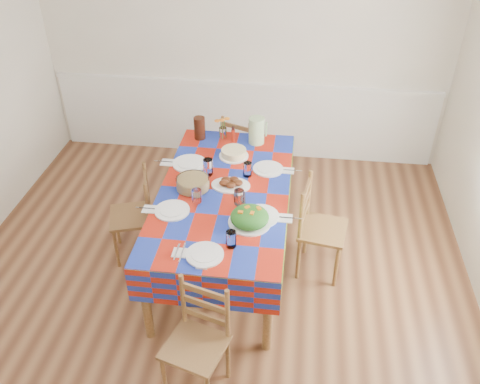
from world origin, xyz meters
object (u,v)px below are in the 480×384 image
object	(u,v)px
chair_near	(198,342)
chair_right	(318,229)
meat_platter	(231,183)
dining_table	(224,199)
tea_pitcher	(200,128)
chair_far	(242,151)
green_pitcher	(257,131)
chair_left	(135,215)

from	to	relation	value
chair_near	chair_right	size ratio (longest dim) A/B	0.96
meat_platter	chair_right	distance (m)	0.85
chair_near	meat_platter	bearing A→B (deg)	105.05
dining_table	tea_pitcher	size ratio (longest dim) A/B	9.17
meat_platter	chair_far	bearing A→B (deg)	92.79
meat_platter	tea_pitcher	xyz separation A→B (m)	(-0.41, 0.78, 0.08)
dining_table	green_pitcher	distance (m)	0.88
dining_table	tea_pitcher	distance (m)	0.94
green_pitcher	chair_near	world-z (taller)	green_pitcher
dining_table	chair_near	size ratio (longest dim) A/B	2.31
meat_platter	tea_pitcher	world-z (taller)	tea_pitcher
green_pitcher	chair_right	bearing A→B (deg)	-52.90
chair_near	chair_left	bearing A→B (deg)	139.02
dining_table	meat_platter	size ratio (longest dim) A/B	6.09
chair_near	chair_far	size ratio (longest dim) A/B	1.04
green_pitcher	tea_pitcher	world-z (taller)	green_pitcher
dining_table	chair_left	world-z (taller)	chair_left
meat_platter	chair_right	bearing A→B (deg)	-4.63
green_pitcher	chair_right	distance (m)	1.13
chair_left	chair_right	xyz separation A→B (m)	(1.62, -0.01, 0.02)
meat_platter	chair_left	size ratio (longest dim) A/B	0.38
chair_near	chair_far	bearing A→B (deg)	107.05
green_pitcher	chair_right	size ratio (longest dim) A/B	0.28
chair_far	chair_right	bearing A→B (deg)	144.20
green_pitcher	chair_far	world-z (taller)	green_pitcher
dining_table	chair_right	bearing A→B (deg)	0.50
chair_left	dining_table	bearing A→B (deg)	71.59
chair_near	chair_right	world-z (taller)	chair_right
chair_left	chair_right	world-z (taller)	chair_right
dining_table	chair_left	bearing A→B (deg)	179.15
meat_platter	chair_near	size ratio (longest dim) A/B	0.38
chair_far	chair_left	size ratio (longest dim) A/B	0.96
chair_near	chair_left	xyz separation A→B (m)	(-0.82, 1.29, -0.00)
chair_far	chair_right	size ratio (longest dim) A/B	0.92
green_pitcher	tea_pitcher	bearing A→B (deg)	178.40
meat_platter	chair_far	distance (m)	1.28
chair_right	meat_platter	bearing A→B (deg)	94.93
chair_near	chair_far	distance (m)	2.56
tea_pitcher	chair_far	size ratio (longest dim) A/B	0.26
chair_near	chair_far	world-z (taller)	chair_near
green_pitcher	tea_pitcher	distance (m)	0.55
meat_platter	chair_right	size ratio (longest dim) A/B	0.36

